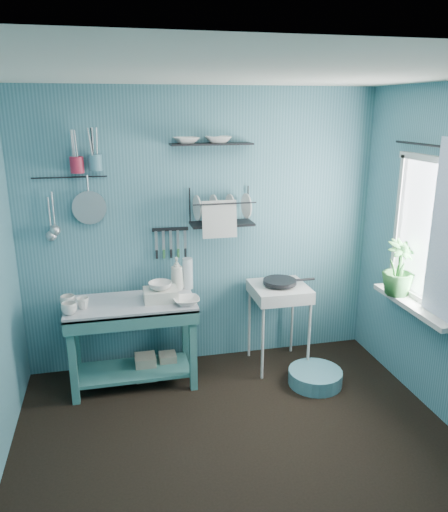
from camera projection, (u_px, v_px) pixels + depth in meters
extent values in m
plane|color=black|center=(244.00, 457.00, 3.45)|extent=(3.20, 3.20, 0.00)
plane|color=silver|center=(250.00, 73.00, 2.74)|extent=(3.20, 3.20, 0.00)
plane|color=#3E717F|center=(203.00, 231.00, 4.49)|extent=(3.20, 0.00, 3.20)
plane|color=#3E717F|center=(364.00, 436.00, 1.69)|extent=(3.20, 0.00, 3.20)
cube|color=#36716D|center=(133.00, 343.00, 4.28)|extent=(1.13, 0.67, 0.76)
imported|color=silver|center=(69.00, 309.00, 3.90)|extent=(0.12, 0.12, 0.10)
imported|color=silver|center=(83.00, 303.00, 4.02)|extent=(0.14, 0.14, 0.09)
imported|color=silver|center=(68.00, 301.00, 4.05)|extent=(0.17, 0.17, 0.10)
cube|color=beige|center=(161.00, 295.00, 4.19)|extent=(0.28, 0.22, 0.10)
imported|color=silver|center=(160.00, 286.00, 4.17)|extent=(0.20, 0.19, 0.06)
imported|color=beige|center=(177.00, 274.00, 4.40)|extent=(0.11, 0.12, 0.30)
cylinder|color=silver|center=(188.00, 273.00, 4.44)|extent=(0.09, 0.09, 0.28)
imported|color=silver|center=(187.00, 301.00, 4.12)|extent=(0.22, 0.22, 0.05)
cube|color=beige|center=(278.00, 326.00, 4.59)|extent=(0.52, 0.52, 0.79)
cylinder|color=black|center=(280.00, 282.00, 4.46)|extent=(0.30, 0.30, 0.03)
cube|color=black|center=(170.00, 229.00, 4.39)|extent=(0.32, 0.03, 0.03)
cube|color=black|center=(222.00, 207.00, 4.34)|extent=(0.56, 0.27, 0.32)
cube|color=black|center=(211.00, 144.00, 4.19)|extent=(0.70, 0.20, 0.01)
imported|color=silver|center=(186.00, 136.00, 4.13)|extent=(0.24, 0.24, 0.05)
imported|color=silver|center=(218.00, 141.00, 4.20)|extent=(0.26, 0.26, 0.06)
cylinder|color=#AE2039|center=(77.00, 165.00, 4.02)|extent=(0.11, 0.11, 0.13)
cylinder|color=teal|center=(95.00, 162.00, 4.05)|extent=(0.11, 0.11, 0.13)
cylinder|color=#B0B4B8|center=(89.00, 208.00, 4.17)|extent=(0.28, 0.03, 0.28)
cylinder|color=#B0B4B8|center=(53.00, 210.00, 4.11)|extent=(0.01, 0.01, 0.30)
cylinder|color=#B0B4B8|center=(50.00, 215.00, 4.12)|extent=(0.01, 0.01, 0.30)
cylinder|color=black|center=(69.00, 177.00, 4.08)|extent=(0.60, 0.01, 0.01)
plane|color=white|center=(431.00, 233.00, 3.81)|extent=(0.00, 1.10, 1.10)
cube|color=beige|center=(413.00, 305.00, 3.96)|extent=(0.16, 0.95, 0.04)
cylinder|color=black|center=(436.00, 146.00, 3.61)|extent=(0.02, 1.05, 0.02)
imported|color=#28642B|center=(399.00, 268.00, 4.07)|extent=(0.33, 0.33, 0.46)
cube|color=gray|center=(146.00, 367.00, 4.42)|extent=(0.18, 0.18, 0.22)
cube|color=gray|center=(168.00, 364.00, 4.50)|extent=(0.15, 0.15, 0.20)
cylinder|color=teal|center=(315.00, 377.00, 4.34)|extent=(0.47, 0.47, 0.13)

